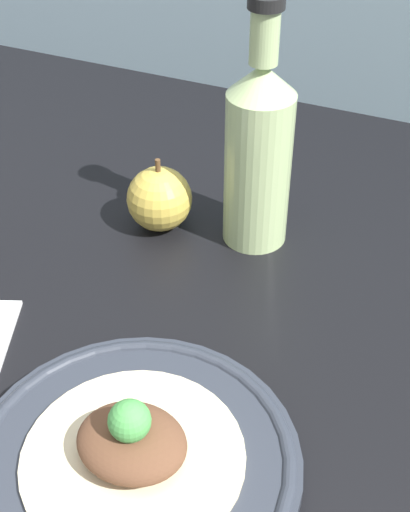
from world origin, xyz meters
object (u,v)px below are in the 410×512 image
(cider_bottle, at_px, (259,151))
(apple, at_px, (159,199))
(plated_food, at_px, (132,445))
(plate, at_px, (134,463))

(cider_bottle, xyz_separation_m, apple, (-0.11, -0.02, -0.07))
(plated_food, relative_size, apple, 1.99)
(plated_food, xyz_separation_m, apple, (-0.13, 0.30, 0.00))
(apple, bearing_deg, plate, -67.04)
(plated_food, distance_m, apple, 0.33)
(cider_bottle, distance_m, apple, 0.13)
(plated_food, height_order, cider_bottle, cider_bottle)
(apple, bearing_deg, cider_bottle, 13.28)
(plate, relative_size, cider_bottle, 0.97)
(plate, xyz_separation_m, plated_food, (0.00, 0.00, 0.02))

